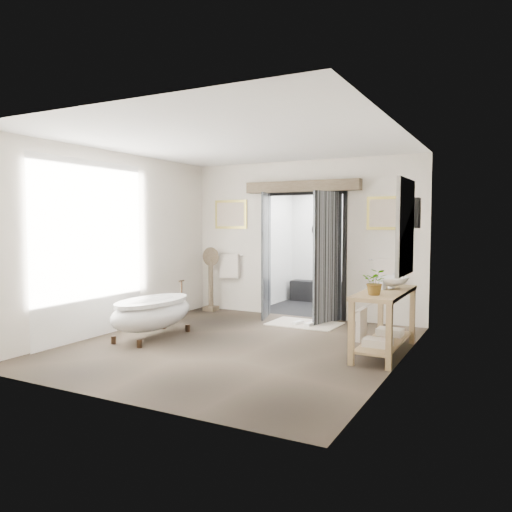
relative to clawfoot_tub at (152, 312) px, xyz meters
The scene contains 13 objects.
ground_plane 1.45m from the clawfoot_tub, ahead, with size 5.00×5.00×0.00m, color brown.
room_shell 2.00m from the clawfoot_tub, ahead, with size 4.52×5.02×2.91m.
shower_room 4.41m from the clawfoot_tub, 71.53° to the left, with size 2.22×2.01×2.51m.
back_wall_dressing 3.07m from the clawfoot_tub, 60.77° to the left, with size 3.82×0.79×2.52m.
clawfoot_tub is the anchor object (origin of this frame).
vanity 3.41m from the clawfoot_tub, 11.68° to the left, with size 0.57×1.60×0.85m.
pedestal_mirror 2.45m from the clawfoot_tub, 101.38° to the left, with size 0.38×0.24×1.27m.
rug 2.66m from the clawfoot_tub, 50.27° to the left, with size 1.20×0.80×0.01m, color beige.
slippers 2.60m from the clawfoot_tub, 48.10° to the left, with size 0.36×0.26×0.05m.
basin 3.57m from the clawfoot_tub, 16.06° to the left, with size 0.47×0.47×0.16m, color white.
plant 3.42m from the clawfoot_tub, ahead, with size 0.30×0.26×0.33m, color gray.
soap_bottle_a 3.43m from the clawfoot_tub, 13.60° to the left, with size 0.09×0.09×0.20m, color gray.
soap_bottle_b 3.64m from the clawfoot_tub, 21.58° to the left, with size 0.14×0.14×0.18m, color gray.
Camera 1 is at (3.51, -6.10, 1.76)m, focal length 35.00 mm.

